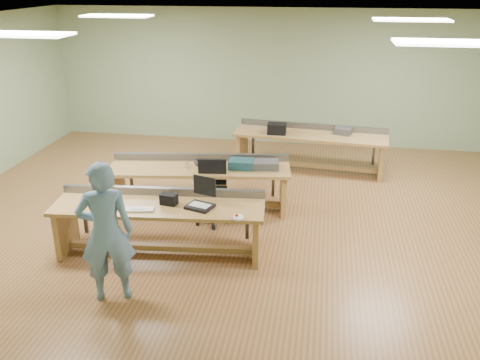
% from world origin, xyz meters
% --- Properties ---
extents(floor, '(10.00, 10.00, 0.00)m').
position_xyz_m(floor, '(0.00, 0.00, 0.00)').
color(floor, brown).
rests_on(floor, ground).
extents(ceiling, '(10.00, 10.00, 0.00)m').
position_xyz_m(ceiling, '(0.00, 0.00, 3.00)').
color(ceiling, silver).
rests_on(ceiling, wall_back).
extents(wall_back, '(10.00, 0.04, 3.00)m').
position_xyz_m(wall_back, '(0.00, 4.00, 1.50)').
color(wall_back, gray).
rests_on(wall_back, floor).
extents(wall_front, '(10.00, 0.04, 3.00)m').
position_xyz_m(wall_front, '(0.00, -4.00, 1.50)').
color(wall_front, gray).
rests_on(wall_front, floor).
extents(fluor_panels, '(6.20, 3.50, 0.03)m').
position_xyz_m(fluor_panels, '(0.00, 0.00, 2.97)').
color(fluor_panels, white).
rests_on(fluor_panels, ceiling).
extents(workbench_front, '(2.93, 1.03, 0.86)m').
position_xyz_m(workbench_front, '(-0.94, -1.37, 0.56)').
color(workbench_front, '#AE8849').
rests_on(workbench_front, floor).
extents(workbench_mid, '(3.01, 1.17, 0.86)m').
position_xyz_m(workbench_mid, '(-0.74, 0.14, 0.56)').
color(workbench_mid, '#AE8849').
rests_on(workbench_mid, floor).
extents(workbench_back, '(3.03, 1.07, 0.86)m').
position_xyz_m(workbench_back, '(0.97, 2.30, 0.56)').
color(workbench_back, '#AE8849').
rests_on(workbench_back, floor).
extents(person, '(0.75, 0.62, 1.75)m').
position_xyz_m(person, '(-1.20, -2.49, 0.88)').
color(person, '#6987AB').
rests_on(person, floor).
extents(laptop_base, '(0.41, 0.37, 0.04)m').
position_xyz_m(laptop_base, '(-0.36, -1.39, 0.77)').
color(laptop_base, black).
rests_on(laptop_base, workbench_front).
extents(laptop_screen, '(0.33, 0.12, 0.27)m').
position_xyz_m(laptop_screen, '(-0.32, -1.27, 1.02)').
color(laptop_screen, black).
rests_on(laptop_screen, laptop_base).
extents(keyboard, '(0.46, 0.22, 0.03)m').
position_xyz_m(keyboard, '(-1.15, -1.61, 0.76)').
color(keyboard, beige).
rests_on(keyboard, workbench_front).
extents(trackball_mouse, '(0.19, 0.20, 0.07)m').
position_xyz_m(trackball_mouse, '(0.21, -1.67, 0.79)').
color(trackball_mouse, white).
rests_on(trackball_mouse, workbench_front).
extents(camera_bag, '(0.24, 0.18, 0.15)m').
position_xyz_m(camera_bag, '(-0.80, -1.35, 0.83)').
color(camera_bag, black).
rests_on(camera_bag, workbench_front).
extents(task_chair, '(0.59, 0.59, 0.99)m').
position_xyz_m(task_chair, '(-0.45, -0.30, 0.36)').
color(task_chair, black).
rests_on(task_chair, floor).
extents(parts_bin_teal, '(0.40, 0.30, 0.14)m').
position_xyz_m(parts_bin_teal, '(-0.06, 0.18, 0.82)').
color(parts_bin_teal, '#153A46').
rests_on(parts_bin_teal, workbench_mid).
extents(parts_bin_grey, '(0.49, 0.35, 0.12)m').
position_xyz_m(parts_bin_grey, '(0.31, 0.23, 0.81)').
color(parts_bin_grey, '#3A3A3C').
rests_on(parts_bin_grey, workbench_mid).
extents(mug, '(0.13, 0.13, 0.10)m').
position_xyz_m(mug, '(-0.78, 0.18, 0.80)').
color(mug, '#3A3A3C').
rests_on(mug, workbench_mid).
extents(drinks_can, '(0.06, 0.06, 0.11)m').
position_xyz_m(drinks_can, '(-0.94, 0.05, 0.80)').
color(drinks_can, silver).
rests_on(drinks_can, workbench_mid).
extents(storage_box_back, '(0.36, 0.26, 0.21)m').
position_xyz_m(storage_box_back, '(0.32, 2.17, 0.85)').
color(storage_box_back, black).
rests_on(storage_box_back, workbench_back).
extents(tray_back, '(0.37, 0.32, 0.13)m').
position_xyz_m(tray_back, '(1.60, 2.35, 0.81)').
color(tray_back, '#3A3A3C').
rests_on(tray_back, workbench_back).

